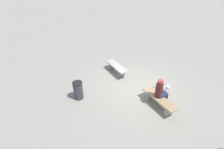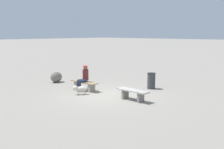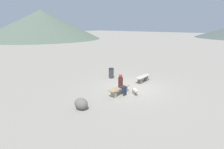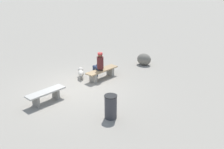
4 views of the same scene
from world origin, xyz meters
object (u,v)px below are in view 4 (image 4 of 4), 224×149
at_px(bench_left, 46,94).
at_px(seated_person, 99,64).
at_px(bench_right, 102,73).
at_px(boulder, 144,59).
at_px(trash_bin, 111,107).
at_px(dog, 81,72).

height_order(bench_left, seated_person, seated_person).
xyz_separation_m(bench_right, boulder, (2.89, -0.30, 0.01)).
bearing_deg(bench_right, trash_bin, -130.01).
relative_size(bench_right, seated_person, 1.32).
distance_m(bench_left, boulder, 6.00).
distance_m(bench_left, bench_right, 3.11).
bearing_deg(trash_bin, bench_right, 49.03).
xyz_separation_m(bench_right, trash_bin, (-2.29, -2.64, 0.12)).
distance_m(trash_bin, boulder, 5.68).
bearing_deg(seated_person, bench_right, -36.94).
bearing_deg(dog, boulder, -69.59).
bearing_deg(boulder, bench_right, 174.02).
height_order(bench_left, trash_bin, trash_bin).
bearing_deg(bench_left, boulder, -1.20).
relative_size(seated_person, dog, 1.98).
bearing_deg(bench_left, seated_person, 4.18).
bearing_deg(boulder, seated_person, 172.42).
bearing_deg(seated_person, boulder, 1.24).
bearing_deg(dog, bench_right, -105.15).
bearing_deg(trash_bin, bench_left, 107.70).
distance_m(bench_right, boulder, 2.90).
relative_size(trash_bin, boulder, 1.11).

